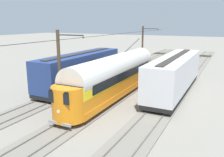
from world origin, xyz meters
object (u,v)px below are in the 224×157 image
object	(u,v)px
spare_tie_stack	(96,68)
boxcar_far_siding	(175,73)
coach_adjacent	(81,69)
vintage_streetcar	(115,75)
catenary_pole_foreground	(143,47)
catenary_pole_mid_near	(60,70)

from	to	relation	value
spare_tie_stack	boxcar_far_siding	bearing A→B (deg)	152.18
coach_adjacent	vintage_streetcar	bearing A→B (deg)	162.99
coach_adjacent	catenary_pole_foreground	size ratio (longest dim) A/B	2.01
vintage_streetcar	catenary_pole_foreground	size ratio (longest dim) A/B	2.64
catenary_pole_mid_near	spare_tie_stack	world-z (taller)	catenary_pole_mid_near
coach_adjacent	spare_tie_stack	xyz separation A→B (m)	(3.79, -9.87, -1.89)
coach_adjacent	boxcar_far_siding	distance (m)	10.65
catenary_pole_foreground	boxcar_far_siding	bearing A→B (deg)	124.34
vintage_streetcar	catenary_pole_foreground	world-z (taller)	catenary_pole_foreground
catenary_pole_foreground	coach_adjacent	bearing A→B (deg)	78.36
vintage_streetcar	catenary_pole_mid_near	distance (m)	6.30
catenary_pole_mid_near	spare_tie_stack	xyz separation A→B (m)	(6.57, -17.12, -3.32)
boxcar_far_siding	catenary_pole_mid_near	bearing A→B (deg)	51.77
vintage_streetcar	coach_adjacent	bearing A→B (deg)	-17.01
boxcar_far_siding	coach_adjacent	bearing A→B (deg)	12.96
vintage_streetcar	catenary_pole_mid_near	xyz separation A→B (m)	(2.41, 5.67, 1.33)
boxcar_far_siding	catenary_pole_foreground	bearing A→B (deg)	-55.66
coach_adjacent	spare_tie_stack	size ratio (longest dim) A/B	5.76
coach_adjacent	catenary_pole_mid_near	distance (m)	7.90
coach_adjacent	catenary_pole_mid_near	xyz separation A→B (m)	(-2.78, 7.25, 1.43)
coach_adjacent	catenary_pole_foreground	bearing A→B (deg)	-101.64
boxcar_far_siding	catenary_pole_foreground	size ratio (longest dim) A/B	2.15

